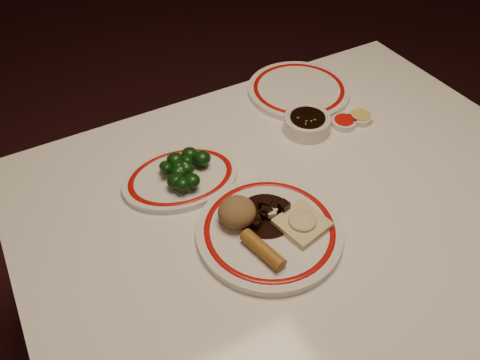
% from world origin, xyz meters
% --- Properties ---
extents(ground, '(7.00, 7.00, 0.00)m').
position_xyz_m(ground, '(0.00, 0.00, 0.00)').
color(ground, black).
rests_on(ground, ground).
extents(dining_table, '(1.20, 0.90, 0.75)m').
position_xyz_m(dining_table, '(0.00, 0.00, 0.66)').
color(dining_table, white).
rests_on(dining_table, ground).
extents(main_plate, '(0.38, 0.38, 0.02)m').
position_xyz_m(main_plate, '(-0.12, -0.06, 0.76)').
color(main_plate, silver).
rests_on(main_plate, dining_table).
extents(rice_mound, '(0.08, 0.08, 0.06)m').
position_xyz_m(rice_mound, '(-0.17, -0.01, 0.80)').
color(rice_mound, olive).
rests_on(rice_mound, main_plate).
extents(spring_roll, '(0.05, 0.10, 0.03)m').
position_xyz_m(spring_roll, '(-0.17, -0.10, 0.78)').
color(spring_roll, '#9D6A26').
rests_on(spring_roll, main_plate).
extents(fried_wonton, '(0.10, 0.10, 0.02)m').
position_xyz_m(fried_wonton, '(-0.06, -0.08, 0.78)').
color(fried_wonton, beige).
rests_on(fried_wonton, main_plate).
extents(stirfry_heap, '(0.12, 0.12, 0.03)m').
position_xyz_m(stirfry_heap, '(-0.11, -0.02, 0.78)').
color(stirfry_heap, black).
rests_on(stirfry_heap, main_plate).
extents(broccoli_plate, '(0.28, 0.25, 0.02)m').
position_xyz_m(broccoli_plate, '(-0.22, 0.17, 0.76)').
color(broccoli_plate, silver).
rests_on(broccoli_plate, dining_table).
extents(broccoli_pile, '(0.12, 0.12, 0.05)m').
position_xyz_m(broccoli_pile, '(-0.21, 0.17, 0.79)').
color(broccoli_pile, '#23471C').
rests_on(broccoli_pile, broccoli_plate).
extents(soy_bowl, '(0.12, 0.12, 0.04)m').
position_xyz_m(soy_bowl, '(0.13, 0.18, 0.77)').
color(soy_bowl, silver).
rests_on(soy_bowl, dining_table).
extents(sweet_sour_dish, '(0.06, 0.06, 0.02)m').
position_xyz_m(sweet_sour_dish, '(0.23, 0.15, 0.76)').
color(sweet_sour_dish, silver).
rests_on(sweet_sour_dish, dining_table).
extents(mustard_dish, '(0.06, 0.06, 0.02)m').
position_xyz_m(mustard_dish, '(0.28, 0.15, 0.76)').
color(mustard_dish, silver).
rests_on(mustard_dish, dining_table).
extents(far_plate, '(0.34, 0.34, 0.02)m').
position_xyz_m(far_plate, '(0.21, 0.33, 0.76)').
color(far_plate, silver).
rests_on(far_plate, dining_table).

